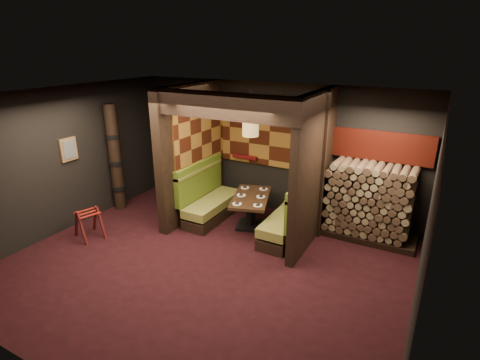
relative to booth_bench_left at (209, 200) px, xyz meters
name	(u,v)px	position (x,y,z in m)	size (l,w,h in m)	color
floor	(204,266)	(0.96, -1.65, -0.41)	(6.50, 5.50, 0.02)	black
ceiling	(197,97)	(0.96, -1.65, 2.46)	(6.50, 5.50, 0.02)	black
wall_back	(272,148)	(0.96, 1.11, 1.02)	(6.50, 0.02, 2.85)	black
wall_front	(42,277)	(0.96, -4.41, 1.02)	(6.50, 0.02, 2.85)	black
wall_left	(64,160)	(-2.30, -1.65, 1.02)	(0.02, 5.50, 2.85)	black
wall_right	(427,235)	(4.22, -1.65, 1.02)	(0.02, 5.50, 2.85)	black
partition_left	(192,152)	(-0.39, 0.00, 1.02)	(0.20, 2.20, 2.85)	black
partition_right	(314,171)	(2.26, 0.05, 1.02)	(0.15, 2.10, 2.85)	black
header_beam	(221,106)	(0.94, -0.95, 2.23)	(2.85, 0.18, 0.44)	black
tapa_back_panel	(270,131)	(0.94, 1.06, 1.42)	(2.40, 0.06, 1.55)	brown
tapa_side_panel	(201,132)	(-0.27, 0.17, 1.45)	(0.04, 1.85, 1.45)	brown
lacquer_shelf	(245,157)	(0.36, 1.00, 0.78)	(0.60, 0.12, 0.07)	#560B0F
booth_bench_left	(209,200)	(0.00, 0.00, 0.00)	(0.68, 1.60, 1.14)	black
booth_bench_right	(291,219)	(1.89, 0.00, 0.00)	(0.68, 1.60, 1.14)	black
dining_table	(251,207)	(1.00, 0.05, 0.05)	(1.06, 1.44, 0.68)	black
place_settings	(251,196)	(1.00, 0.05, 0.29)	(0.84, 1.14, 0.03)	white
pendant_lamp	(251,124)	(1.00, 0.00, 1.76)	(0.31, 0.31, 0.91)	olive
framed_picture	(69,149)	(-2.25, -1.55, 1.22)	(0.05, 0.36, 0.46)	olive
luggage_rack	(89,222)	(-1.57, -1.87, -0.08)	(0.68, 0.57, 0.64)	#470D0E
totem_column	(115,159)	(-2.09, -0.55, 0.79)	(0.31, 0.31, 2.40)	black
firewood_stack	(372,203)	(3.25, 0.70, 0.35)	(1.73, 0.70, 1.50)	black
mosaic_header	(382,146)	(3.25, 1.03, 1.38)	(1.83, 0.10, 0.56)	maroon
bay_front_post	(323,168)	(2.35, 0.31, 1.02)	(0.08, 0.08, 2.85)	black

